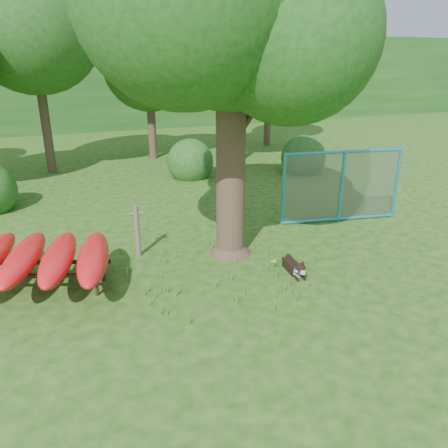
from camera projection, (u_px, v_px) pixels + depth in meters
name	position (u px, v px, depth m)	size (l,w,h in m)	color
ground	(238.00, 292.00, 8.70)	(80.00, 80.00, 0.00)	#1D440D
wooden_post	(137.00, 230.00, 10.07)	(0.34, 0.12, 1.24)	brown
kayak_rack	(41.00, 258.00, 8.58)	(3.10, 3.34, 0.89)	black
husky_dog	(295.00, 267.00, 9.38)	(0.33, 0.96, 0.43)	black
fence_section	(341.00, 186.00, 12.17)	(3.44, 0.75, 3.40)	teal
wildflower_clump	(274.00, 262.00, 9.52)	(0.11, 0.11, 0.24)	#3E7D29
bg_tree_b	(31.00, 22.00, 16.01)	(5.20, 5.20, 8.22)	#3C2B20
bg_tree_c	(148.00, 65.00, 19.02)	(4.00, 4.00, 6.12)	#3C2B20
bg_tree_d	(241.00, 40.00, 18.19)	(4.80, 4.80, 7.50)	#3C2B20
bg_tree_e	(270.00, 40.00, 21.81)	(4.60, 4.60, 7.55)	#3C2B20
shrub_right	(302.00, 172.00, 17.93)	(1.80, 1.80, 1.80)	#1B4C18
shrub_mid	(191.00, 177.00, 17.19)	(1.80, 1.80, 1.80)	#1B4C18
wooded_hillside	(81.00, 79.00, 31.84)	(80.00, 12.00, 6.00)	#1B4C18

